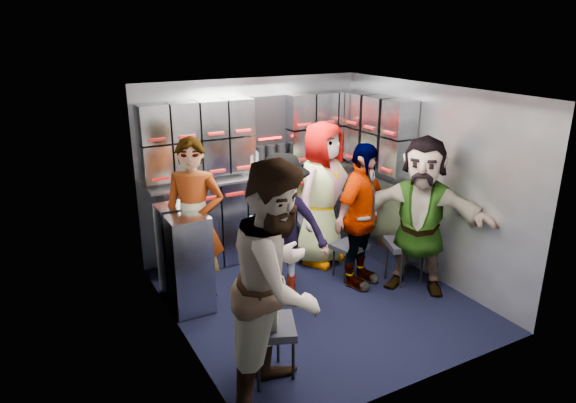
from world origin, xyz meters
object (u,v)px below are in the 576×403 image
jump_seat_mid_left (274,248)px  attendant_arc_b (282,226)px  jump_seat_center (313,223)px  attendant_arc_a (279,283)px  jump_seat_near_right (406,246)px  jump_seat_near_left (268,330)px  attendant_arc_d (361,217)px  attendant_standing (194,222)px  jump_seat_mid_right (349,248)px  attendant_arc_e (420,215)px  attendant_arc_c (322,194)px

jump_seat_mid_left → attendant_arc_b: 0.36m
jump_seat_center → attendant_arc_a: (-1.50, -1.98, 0.49)m
jump_seat_near_right → jump_seat_near_left: bearing=-159.5°
attendant_arc_a → attendant_arc_d: size_ratio=1.18×
attendant_arc_a → attendant_standing: bearing=49.8°
jump_seat_mid_right → attendant_arc_a: 2.09m
jump_seat_center → attendant_arc_b: attendant_arc_b is taller
attendant_arc_b → attendant_arc_e: size_ratio=0.91×
jump_seat_center → attendant_arc_e: 1.39m
attendant_arc_c → attendant_arc_d: (0.05, -0.68, -0.06)m
jump_seat_near_left → attendant_arc_d: (1.54, 0.94, 0.35)m
jump_seat_mid_right → attendant_arc_b: attendant_arc_b is taller
attendant_arc_b → attendant_arc_c: bearing=70.6°
jump_seat_near_left → attendant_arc_e: size_ratio=0.32×
jump_seat_near_right → attendant_arc_e: bearing=-90.0°
jump_seat_center → attendant_arc_e: attendant_arc_e is taller
jump_seat_mid_right → attendant_arc_b: (-0.81, 0.05, 0.40)m
jump_seat_center → jump_seat_near_right: bearing=-62.9°
attendant_arc_b → jump_seat_near_left: bearing=-82.8°
jump_seat_center → attendant_arc_e: (0.53, -1.22, 0.40)m
jump_seat_near_left → jump_seat_near_right: 2.17m
jump_seat_near_left → jump_seat_center: size_ratio=1.07×
jump_seat_center → attendant_standing: 1.65m
attendant_standing → jump_seat_mid_right: bearing=21.5°
attendant_standing → attendant_arc_c: (1.57, 0.14, 0.00)m
attendant_standing → jump_seat_near_left: bearing=-53.1°
attendant_arc_a → jump_seat_near_right: bearing=-17.8°
attendant_arc_b → attendant_arc_d: size_ratio=0.96×
jump_seat_mid_left → attendant_arc_d: attendant_arc_d is taller
jump_seat_center → attendant_arc_a: attendant_arc_a is taller
jump_seat_near_left → attendant_arc_e: bearing=15.9°
jump_seat_mid_left → jump_seat_mid_right: jump_seat_mid_left is taller
attendant_arc_b → jump_seat_mid_right: bearing=36.3°
jump_seat_center → attendant_arc_d: size_ratio=0.31×
jump_seat_near_left → jump_seat_mid_left: size_ratio=1.07×
attendant_arc_a → attendant_arc_e: (2.03, 0.76, -0.09)m
attendant_standing → jump_seat_mid_left: bearing=24.5°
jump_seat_near_left → attendant_arc_e: (2.03, 0.58, 0.40)m
jump_seat_center → jump_seat_mid_right: size_ratio=1.23×
attendant_arc_c → jump_seat_mid_right: bearing=-108.1°
attendant_arc_b → jump_seat_center: bearing=79.6°
jump_seat_center → jump_seat_mid_right: jump_seat_center is taller
attendant_arc_c → attendant_arc_b: bearing=-172.4°
jump_seat_mid_right → jump_seat_near_right: 0.61m
jump_seat_near_left → attendant_arc_a: attendant_arc_a is taller
jump_seat_near_right → attendant_arc_b: 1.40m
jump_seat_near_right → attendant_arc_e: size_ratio=0.30×
jump_seat_center → attendant_arc_b: (-0.76, -0.64, 0.33)m
jump_seat_mid_left → attendant_standing: (-0.81, 0.14, 0.40)m
jump_seat_center → jump_seat_mid_right: 0.69m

